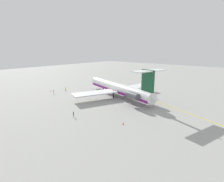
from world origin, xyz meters
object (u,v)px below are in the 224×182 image
Objects in this scene: main_jetliner at (120,89)px; ground_crew_near_nose at (54,91)px; safety_cone_wingtip at (123,123)px; ground_crew_near_tail at (66,89)px; safety_cone_nose at (50,91)px; ground_crew_portside at (73,113)px.

ground_crew_near_nose is (25.21, 14.86, -2.35)m from main_jetliner.
ground_crew_near_nose reaches higher than safety_cone_wingtip.
ground_crew_near_tail is (0.60, -6.66, 0.02)m from ground_crew_near_nose.
ground_crew_near_nose is at bearing 46.87° from main_jetliner.
ground_crew_portside is at bearing 159.25° from safety_cone_nose.
main_jetliner is 27.18m from ground_crew_near_tail.
ground_crew_near_tail is 33.83m from ground_crew_portside.
safety_cone_nose is (30.36, 13.40, -3.20)m from main_jetliner.
ground_crew_near_nose is at bearing 82.61° from ground_crew_portside.
ground_crew_near_tail is (25.81, 8.19, -2.32)m from main_jetliner.
ground_crew_near_nose is at bearing 164.25° from safety_cone_nose.
ground_crew_portside reaches higher than safety_cone_wingtip.
ground_crew_near_tail reaches higher than ground_crew_portside.
ground_crew_portside is at bearing -121.34° from ground_crew_near_tail.
safety_cone_wingtip is at bearing 145.74° from main_jetliner.
safety_cone_wingtip is (-42.96, 12.70, -0.88)m from ground_crew_near_tail.
main_jetliner reaches higher than safety_cone_nose.
safety_cone_wingtip is at bearing -55.93° from ground_crew_portside.
ground_crew_near_nose is 42.80m from safety_cone_wingtip.
safety_cone_wingtip is at bearing 124.50° from ground_crew_near_nose.
ground_crew_portside is 3.05× the size of safety_cone_nose.
ground_crew_near_tail is 3.31× the size of safety_cone_nose.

